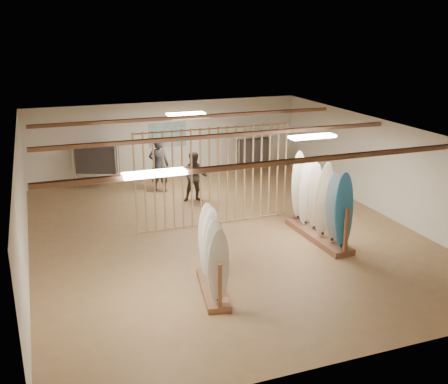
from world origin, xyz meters
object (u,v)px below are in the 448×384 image
object	(u,v)px
clothing_rack_a	(96,160)
shopper_a	(159,162)
shopper_b	(195,174)
clothing_rack_b	(253,151)
rack_right	(319,213)
rack_left	(213,266)

from	to	relation	value
clothing_rack_a	shopper_a	size ratio (longest dim) A/B	0.75
clothing_rack_a	shopper_a	xyz separation A→B (m)	(1.93, -1.04, 0.02)
clothing_rack_a	shopper_b	xyz separation A→B (m)	(2.77, -2.47, -0.10)
clothing_rack_b	clothing_rack_a	bearing A→B (deg)	168.21
rack_right	clothing_rack_a	bearing A→B (deg)	125.29
clothing_rack_b	shopper_b	size ratio (longest dim) A/B	0.83
shopper_b	rack_right	bearing A→B (deg)	-49.52
rack_right	shopper_b	distance (m)	4.60
clothing_rack_a	rack_right	bearing A→B (deg)	-30.04
rack_left	clothing_rack_a	distance (m)	8.46
rack_right	shopper_a	distance (m)	6.26
rack_left	clothing_rack_b	world-z (taller)	rack_left
clothing_rack_a	shopper_a	bearing A→B (deg)	-5.11
clothing_rack_a	clothing_rack_b	distance (m)	5.64
rack_right	shopper_b	size ratio (longest dim) A/B	1.41
rack_left	clothing_rack_b	bearing A→B (deg)	71.43
shopper_b	rack_left	bearing A→B (deg)	-90.81
rack_right	shopper_a	world-z (taller)	shopper_a
clothing_rack_b	shopper_a	bearing A→B (deg)	-178.45
shopper_b	shopper_a	bearing A→B (deg)	133.30
clothing_rack_a	clothing_rack_b	bearing A→B (deg)	17.95
rack_right	shopper_b	bearing A→B (deg)	116.04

